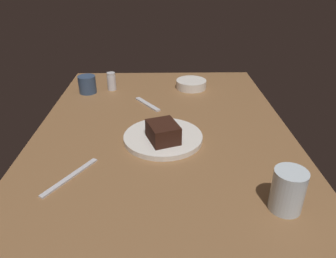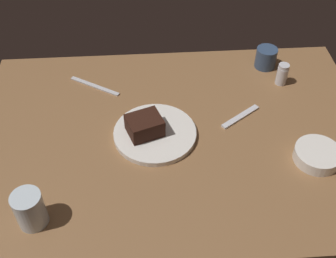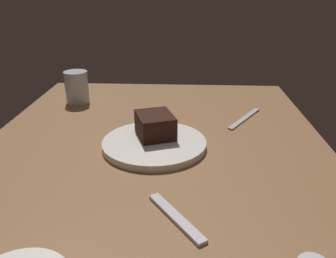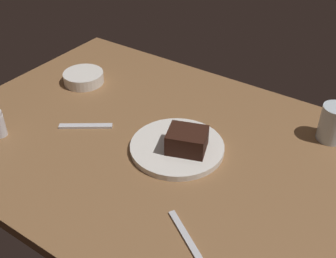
% 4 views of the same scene
% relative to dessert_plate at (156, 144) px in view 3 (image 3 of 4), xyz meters
% --- Properties ---
extents(dining_table, '(1.20, 0.84, 0.03)m').
position_rel_dessert_plate_xyz_m(dining_table, '(-0.06, 0.00, -0.02)').
color(dining_table, brown).
rests_on(dining_table, ground).
extents(dessert_plate, '(0.25, 0.25, 0.02)m').
position_rel_dessert_plate_xyz_m(dessert_plate, '(0.00, 0.00, 0.00)').
color(dessert_plate, white).
rests_on(dessert_plate, dining_table).
extents(chocolate_cake_slice, '(0.12, 0.11, 0.06)m').
position_rel_dessert_plate_xyz_m(chocolate_cake_slice, '(0.03, -0.00, 0.04)').
color(chocolate_cake_slice, black).
rests_on(chocolate_cake_slice, dessert_plate).
extents(water_glass, '(0.07, 0.07, 0.10)m').
position_rel_dessert_plate_xyz_m(water_glass, '(0.32, 0.28, 0.04)').
color(water_glass, silver).
rests_on(water_glass, dining_table).
extents(dessert_spoon, '(0.13, 0.10, 0.01)m').
position_rel_dessert_plate_xyz_m(dessert_spoon, '(-0.27, -0.06, -0.00)').
color(dessert_spoon, silver).
rests_on(dessert_spoon, dining_table).
extents(butter_knife, '(0.17, 0.11, 0.01)m').
position_rel_dessert_plate_xyz_m(butter_knife, '(0.19, -0.24, -0.01)').
color(butter_knife, silver).
rests_on(butter_knife, dining_table).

